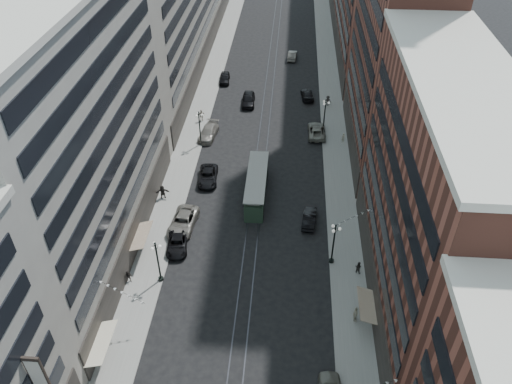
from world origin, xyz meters
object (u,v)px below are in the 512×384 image
(lamppost_sw_mid, at_px, (200,127))
(pedestrian_8, at_px, (343,138))
(pedestrian_2, at_px, (129,277))
(car_7, at_px, (208,176))
(streetcar, at_px, (257,186))
(car_8, at_px, (208,132))
(car_2, at_px, (177,243))
(lamppost_se_far, at_px, (334,243))
(car_12, at_px, (307,95))
(car_13, at_px, (248,99))
(car_10, at_px, (309,218))
(pedestrian_7, at_px, (358,267))
(pedestrian_5, at_px, (163,192))
(lamppost_sw_far, at_px, (158,260))
(car_11, at_px, (317,131))
(car_9, at_px, (225,78))
(car_extra_0, at_px, (183,222))
(pedestrian_4, at_px, (356,314))
(car_14, at_px, (292,55))
(pedestrian_6, at_px, (202,115))
(pedestrian_9, at_px, (328,101))
(lamppost_se_mid, at_px, (325,115))

(lamppost_sw_mid, xyz_separation_m, pedestrian_8, (21.25, 2.00, -2.13))
(pedestrian_2, xyz_separation_m, car_7, (5.70, 18.74, -0.19))
(streetcar, bearing_deg, car_8, 121.33)
(car_2, bearing_deg, lamppost_se_far, -10.48)
(car_12, xyz_separation_m, pedestrian_8, (5.25, -14.11, 0.28))
(lamppost_sw_mid, height_order, car_13, lamppost_sw_mid)
(car_10, bearing_deg, pedestrian_8, -100.08)
(streetcar, xyz_separation_m, car_8, (-8.40, 13.80, -0.63))
(streetcar, xyz_separation_m, pedestrian_8, (12.05, 13.44, -0.47))
(car_10, xyz_separation_m, pedestrian_7, (5.20, -7.95, 0.19))
(pedestrian_5, bearing_deg, car_7, 24.63)
(car_10, height_order, car_13, car_13)
(lamppost_sw_far, xyz_separation_m, car_11, (17.34, 31.11, -2.31))
(lamppost_se_far, distance_m, pedestrian_2, 22.28)
(car_9, xyz_separation_m, pedestrian_7, (20.28, -45.90, 0.15))
(car_7, bearing_deg, pedestrian_2, -110.99)
(lamppost_se_far, bearing_deg, car_extra_0, 165.28)
(pedestrian_4, bearing_deg, lamppost_sw_mid, 43.65)
(pedestrian_8, bearing_deg, car_9, -75.37)
(car_8, xyz_separation_m, car_10, (15.20, -18.79, -0.09))
(pedestrian_7, bearing_deg, car_9, -35.56)
(car_10, relative_size, car_13, 0.84)
(lamppost_sw_mid, distance_m, pedestrian_2, 27.83)
(car_12, height_order, car_13, car_13)
(lamppost_sw_far, relative_size, streetcar, 0.49)
(car_14, bearing_deg, pedestrian_5, 75.00)
(car_2, relative_size, car_11, 0.88)
(car_8, xyz_separation_m, pedestrian_6, (-1.77, 4.61, 0.30))
(pedestrian_7, distance_m, pedestrian_9, 37.96)
(car_8, xyz_separation_m, car_extra_0, (0.00, -20.73, 0.03))
(lamppost_se_mid, relative_size, streetcar, 0.49)
(pedestrian_6, bearing_deg, car_9, -113.44)
(car_2, height_order, car_12, car_12)
(car_12, height_order, pedestrian_9, pedestrian_9)
(car_7, height_order, pedestrian_7, pedestrian_7)
(pedestrian_5, height_order, pedestrian_7, pedestrian_5)
(lamppost_sw_far, distance_m, car_10, 19.32)
(pedestrian_6, bearing_deg, car_12, -167.70)
(car_13, height_order, pedestrian_8, pedestrian_8)
(pedestrian_4, relative_size, car_10, 0.43)
(car_11, height_order, pedestrian_5, pedestrian_5)
(pedestrian_4, bearing_deg, car_14, 16.70)
(car_12, xyz_separation_m, pedestrian_7, (5.20, -40.49, 0.22))
(car_2, height_order, pedestrian_6, pedestrian_6)
(streetcar, distance_m, car_2, 13.43)
(car_13, relative_size, car_14, 1.14)
(car_13, bearing_deg, lamppost_se_far, -73.04)
(car_2, relative_size, car_9, 1.09)
(lamppost_sw_mid, bearing_deg, pedestrian_7, -48.99)
(lamppost_sw_far, bearing_deg, car_extra_0, 84.70)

